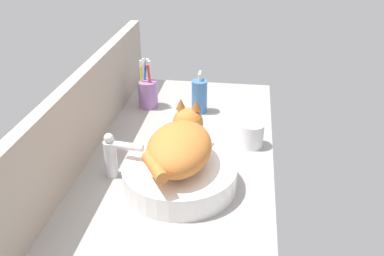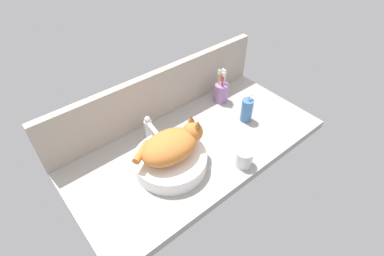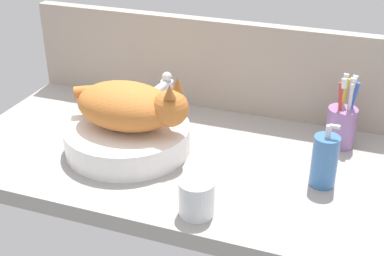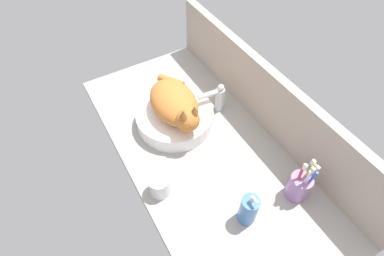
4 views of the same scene
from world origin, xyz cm
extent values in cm
cube|color=#9E9993|center=(0.00, 0.00, -2.00)|extent=(120.10, 59.31, 4.00)
cube|color=#AD9E8E|center=(0.00, 27.86, 12.94)|extent=(120.10, 3.60, 25.88)
cylinder|color=white|center=(-17.29, -3.65, 3.29)|extent=(31.18, 31.18, 6.59)
ellipsoid|color=#CC7533|center=(-17.29, -3.65, 12.09)|extent=(25.72, 18.09, 11.00)
sphere|color=#CC7533|center=(-5.43, -4.17, 13.59)|extent=(8.80, 8.80, 8.80)
cone|color=#995726|center=(-4.33, -2.02, 18.99)|extent=(2.80, 2.80, 3.20)
cone|color=#995726|center=(-4.53, -6.41, 18.99)|extent=(2.80, 2.80, 3.20)
cylinder|color=#CC7533|center=(-27.74, 0.64, 12.59)|extent=(11.03, 8.52, 3.20)
cylinder|color=silver|center=(-14.80, 16.44, 5.50)|extent=(3.60, 3.60, 11.00)
cylinder|color=silver|center=(-15.41, 11.48, 10.40)|extent=(3.42, 10.19, 2.20)
sphere|color=silver|center=(-14.80, 16.44, 12.20)|extent=(2.80, 2.80, 2.80)
cylinder|color=#3F72B2|center=(30.69, -3.04, 6.07)|extent=(5.74, 5.74, 12.14)
cylinder|color=silver|center=(30.69, -3.04, 13.54)|extent=(1.20, 1.20, 2.80)
cylinder|color=silver|center=(31.89, -3.04, 14.94)|extent=(2.20, 1.00, 1.00)
cylinder|color=#996BA8|center=(32.20, 16.75, 5.13)|extent=(7.29, 7.29, 10.25)
cylinder|color=white|center=(33.51, 16.77, 8.90)|extent=(0.93, 2.48, 17.01)
cube|color=white|center=(33.51, 16.77, 17.40)|extent=(1.20, 1.02, 2.47)
cylinder|color=blue|center=(33.73, 18.42, 8.90)|extent=(3.01, 2.82, 16.97)
cube|color=white|center=(33.73, 18.42, 17.40)|extent=(1.50, 1.07, 2.61)
cylinder|color=yellow|center=(31.58, 18.72, 8.90)|extent=(2.35, 1.35, 17.03)
cube|color=white|center=(31.58, 18.72, 17.40)|extent=(1.40, 0.86, 2.51)
cylinder|color=#D13838|center=(31.58, 15.55, 8.90)|extent=(2.47, 1.71, 17.03)
cube|color=white|center=(31.58, 15.55, 17.40)|extent=(1.42, 0.91, 2.54)
cylinder|color=white|center=(7.77, -22.80, 3.89)|extent=(7.45, 7.45, 7.79)
cylinder|color=silver|center=(7.77, -22.80, 2.47)|extent=(6.55, 6.55, 4.94)
camera|label=1|loc=(-112.81, -20.53, 69.68)|focal=40.00mm
camera|label=2|loc=(-64.48, -74.74, 99.70)|focal=28.00mm
camera|label=3|loc=(37.70, -107.71, 67.53)|focal=50.00mm
camera|label=4|loc=(55.96, -38.07, 94.52)|focal=28.00mm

